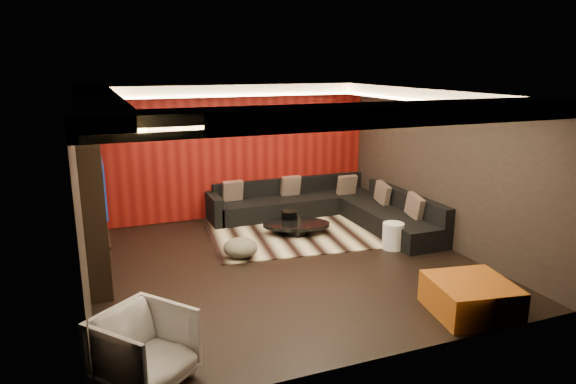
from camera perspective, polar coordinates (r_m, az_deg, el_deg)
name	(u,v)px	position (r m, az deg, el deg)	size (l,w,h in m)	color
floor	(284,264)	(8.54, -0.40, -8.02)	(6.00, 6.00, 0.02)	black
ceiling	(284,90)	(7.92, -0.43, 11.23)	(6.00, 6.00, 0.02)	silver
wall_back	(233,151)	(10.92, -6.14, 4.52)	(6.00, 0.02, 2.80)	black
wall_left	(80,199)	(7.60, -22.09, -0.72)	(0.02, 6.00, 2.80)	black
wall_right	(441,167)	(9.60, 16.61, 2.67)	(0.02, 6.00, 2.80)	black
red_feature_wall	(233,152)	(10.89, -6.08, 4.49)	(5.98, 0.05, 2.78)	#6B0C0A
soffit_back	(235,90)	(10.49, -5.86, 11.23)	(6.00, 0.60, 0.22)	silver
soffit_front	(377,115)	(5.50, 9.88, 8.47)	(6.00, 0.60, 0.22)	silver
soffit_left	(96,103)	(7.40, -20.60, 9.20)	(0.60, 4.80, 0.22)	silver
soffit_right	(431,94)	(9.25, 15.64, 10.40)	(0.60, 4.80, 0.22)	silver
cove_back	(240,95)	(10.17, -5.32, 10.64)	(4.80, 0.08, 0.04)	#FFD899
cove_front	(361,120)	(5.80, 8.09, 7.93)	(4.80, 0.08, 0.04)	#FFD899
cove_left	(123,109)	(7.42, -17.89, 8.73)	(0.08, 4.80, 0.04)	#FFD899
cove_right	(414,100)	(9.05, 13.86, 9.87)	(0.08, 4.80, 0.04)	#FFD899
tv_surround	(94,208)	(8.25, -20.80, -1.63)	(0.30, 2.00, 2.20)	black
tv_screen	(103,184)	(8.17, -19.89, 0.83)	(0.04, 1.30, 0.80)	black
tv_shelf	(107,232)	(8.37, -19.46, -4.17)	(0.04, 1.60, 0.04)	black
rug	(309,227)	(10.33, 2.40, -3.93)	(4.00, 3.00, 0.02)	beige
coffee_table	(296,228)	(9.88, 0.94, -4.05)	(1.29, 1.29, 0.22)	black
drum_stool	(290,220)	(10.12, 0.18, -3.13)	(0.32, 0.32, 0.37)	black
striped_pouf	(240,248)	(8.75, -5.30, -6.18)	(0.59, 0.59, 0.32)	#B6B08D
white_side_table	(393,236)	(9.31, 11.59, -4.80)	(0.38, 0.38, 0.47)	silver
orange_ottoman	(471,297)	(7.29, 19.63, -10.96)	(1.00, 1.00, 0.45)	#A44F15
armchair	(144,349)	(5.65, -15.68, -16.42)	(0.84, 0.86, 0.78)	silver
sectional_sofa	(330,209)	(10.73, 4.65, -1.85)	(3.65, 3.50, 0.75)	black
throw_pillows	(331,192)	(10.66, 4.84, 0.03)	(3.10, 2.76, 0.50)	tan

